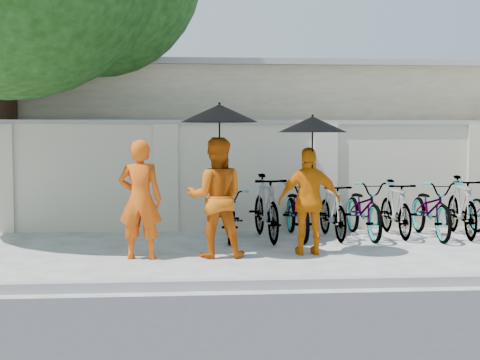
{
  "coord_description": "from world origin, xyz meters",
  "views": [
    {
      "loc": [
        -0.59,
        -9.42,
        1.83
      ],
      "look_at": [
        0.22,
        0.99,
        1.1
      ],
      "focal_mm": 50.0,
      "sensor_mm": 36.0,
      "label": 1
    }
  ],
  "objects": [
    {
      "name": "bike_3",
      "position": [
        1.91,
        1.95,
        0.5
      ],
      "size": [
        0.56,
        1.68,
        0.99
      ],
      "primitive_type": "imported",
      "rotation": [
        0.0,
        0.0,
        0.06
      ],
      "color": "gray",
      "rests_on": "ground"
    },
    {
      "name": "parasol_center",
      "position": [
        -0.13,
        0.3,
        2.12
      ],
      "size": [
        1.13,
        1.13,
        1.25
      ],
      "color": "black",
      "rests_on": "ground"
    },
    {
      "name": "bike_1",
      "position": [
        0.74,
        1.89,
        0.56
      ],
      "size": [
        0.7,
        1.92,
        1.13
      ],
      "primitive_type": "imported",
      "rotation": [
        0.0,
        0.0,
        0.09
      ],
      "color": "gray",
      "rests_on": "ground"
    },
    {
      "name": "building_behind",
      "position": [
        2.0,
        7.0,
        1.6
      ],
      "size": [
        14.0,
        6.0,
        3.2
      ],
      "primitive_type": "cube",
      "color": "beige",
      "rests_on": "ground"
    },
    {
      "name": "bike_2",
      "position": [
        1.32,
        2.07,
        0.5
      ],
      "size": [
        0.72,
        1.94,
        1.01
      ],
      "primitive_type": "imported",
      "rotation": [
        0.0,
        0.0,
        0.02
      ],
      "color": "gray",
      "rests_on": "ground"
    },
    {
      "name": "monk_right",
      "position": [
        1.23,
        0.47,
        0.81
      ],
      "size": [
        0.95,
        0.4,
        1.62
      ],
      "primitive_type": "imported",
      "rotation": [
        0.0,
        0.0,
        3.15
      ],
      "color": "orange",
      "rests_on": "ground"
    },
    {
      "name": "compound_wall",
      "position": [
        1.0,
        3.2,
        1.0
      ],
      "size": [
        20.0,
        0.3,
        2.0
      ],
      "primitive_type": "cube",
      "color": "beige",
      "rests_on": "ground"
    },
    {
      "name": "bike_0",
      "position": [
        0.15,
        1.99,
        0.45
      ],
      "size": [
        0.75,
        1.75,
        0.9
      ],
      "primitive_type": "imported",
      "rotation": [
        0.0,
        0.0,
        -0.09
      ],
      "color": "gray",
      "rests_on": "ground"
    },
    {
      "name": "ground",
      "position": [
        0.0,
        0.0,
        0.0
      ],
      "size": [
        80.0,
        80.0,
        0.0
      ],
      "primitive_type": "plane",
      "color": "silver"
    },
    {
      "name": "kerb",
      "position": [
        0.0,
        -1.7,
        0.06
      ],
      "size": [
        40.0,
        0.16,
        0.12
      ],
      "primitive_type": "cube",
      "color": "gray",
      "rests_on": "ground"
    },
    {
      "name": "monk_left",
      "position": [
        -1.29,
        0.31,
        0.87
      ],
      "size": [
        0.68,
        0.49,
        1.74
      ],
      "primitive_type": "imported",
      "rotation": [
        0.0,
        0.0,
        3.02
      ],
      "color": "#E4540E",
      "rests_on": "ground"
    },
    {
      "name": "bike_5",
      "position": [
        3.08,
        2.11,
        0.5
      ],
      "size": [
        0.5,
        1.67,
        1.0
      ],
      "primitive_type": "imported",
      "rotation": [
        0.0,
        0.0,
        0.01
      ],
      "color": "gray",
      "rests_on": "ground"
    },
    {
      "name": "monk_center",
      "position": [
        -0.18,
        0.38,
        0.89
      ],
      "size": [
        0.89,
        0.7,
        1.77
      ],
      "primitive_type": "imported",
      "rotation": [
        0.0,
        0.0,
        3.1
      ],
      "color": "#CE580B",
      "rests_on": "ground"
    },
    {
      "name": "bike_4",
      "position": [
        2.49,
        2.05,
        0.51
      ],
      "size": [
        0.76,
        1.97,
        1.02
      ],
      "primitive_type": "imported",
      "rotation": [
        0.0,
        0.0,
        0.05
      ],
      "color": "gray",
      "rests_on": "ground"
    },
    {
      "name": "parasol_right",
      "position": [
        1.25,
        0.39,
        1.96
      ],
      "size": [
        1.04,
        1.04,
        1.16
      ],
      "color": "black",
      "rests_on": "ground"
    },
    {
      "name": "bike_6",
      "position": [
        3.66,
        1.93,
        0.51
      ],
      "size": [
        0.71,
        1.95,
        1.02
      ],
      "primitive_type": "imported",
      "rotation": [
        0.0,
        0.0,
        -0.02
      ],
      "color": "gray",
      "rests_on": "ground"
    },
    {
      "name": "bike_7",
      "position": [
        4.25,
        2.01,
        0.54
      ],
      "size": [
        0.72,
        1.83,
        1.07
      ],
      "primitive_type": "imported",
      "rotation": [
        0.0,
        0.0,
        -0.12
      ],
      "color": "gray",
      "rests_on": "ground"
    }
  ]
}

